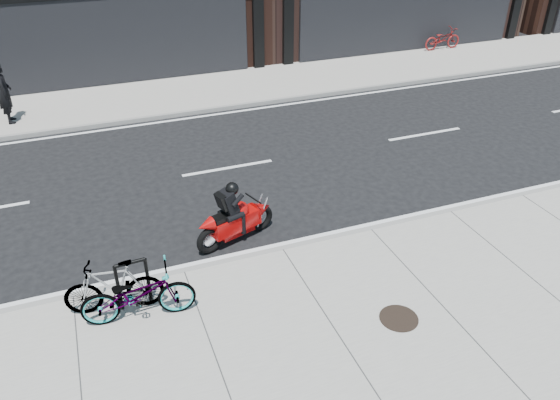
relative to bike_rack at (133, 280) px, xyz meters
name	(u,v)px	position (x,y,z in m)	size (l,w,h in m)	color
ground	(252,206)	(2.97, 2.60, -0.69)	(120.00, 120.00, 0.00)	black
sidewalk_near	(352,359)	(2.97, -2.40, -0.62)	(60.00, 6.00, 0.13)	gray
sidewalk_far	(181,94)	(2.97, 10.35, -0.62)	(60.00, 3.50, 0.13)	gray
bike_rack	(133,280)	(0.00, 0.00, 0.00)	(0.57, 0.10, 0.95)	black
bicycle_front	(138,295)	(0.03, -0.34, -0.06)	(0.66, 1.88, 0.99)	gray
bicycle_rear	(113,287)	(-0.33, 0.00, -0.06)	(0.47, 1.66, 1.00)	gray
motorcycle	(239,216)	(2.31, 1.44, -0.12)	(1.82, 0.83, 1.41)	black
pedestrian	(4,93)	(-2.35, 9.59, 0.35)	(0.66, 0.43, 1.80)	black
bicycle_far	(443,39)	(14.42, 11.60, -0.11)	(0.59, 1.68, 0.88)	maroon
manhole_cover	(399,318)	(4.09, -1.93, -0.55)	(0.66, 0.66, 0.01)	black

